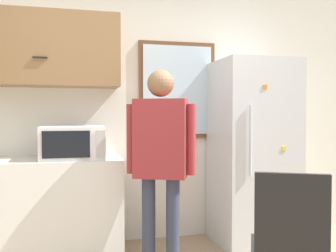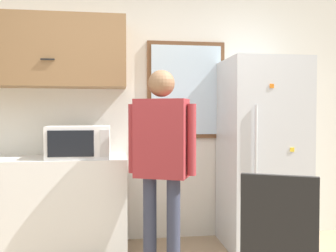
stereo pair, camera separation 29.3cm
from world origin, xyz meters
name	(u,v)px [view 1 (the left image)]	position (x,y,z in m)	size (l,w,h in m)	color
back_wall	(125,107)	(0.00, 1.97, 1.35)	(6.00, 0.06, 2.70)	silver
microwave	(73,142)	(-0.51, 1.58, 1.03)	(0.54, 0.42, 0.29)	white
person	(161,150)	(0.18, 1.14, 0.99)	(0.53, 0.37, 1.63)	#33384C
refrigerator	(253,152)	(1.21, 1.59, 0.90)	(0.73, 0.72, 1.79)	silver
chair	(289,242)	(0.74, 0.16, 0.52)	(0.59, 0.59, 0.95)	black
window	(177,90)	(0.53, 1.93, 1.52)	(0.80, 0.05, 0.98)	brown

